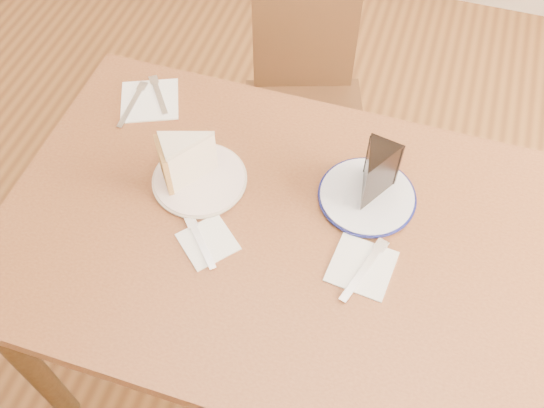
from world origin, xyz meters
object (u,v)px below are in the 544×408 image
at_px(chair_far, 304,109).
at_px(chocolate_cake, 373,177).
at_px(plate_navy, 367,196).
at_px(carrot_cake, 191,158).
at_px(table, 275,253).
at_px(plate_cream, 200,179).

distance_m(chair_far, chocolate_cake, 0.71).
xyz_separation_m(plate_navy, chocolate_cake, (0.00, 0.00, 0.07)).
height_order(carrot_cake, chocolate_cake, chocolate_cake).
height_order(table, carrot_cake, carrot_cake).
bearing_deg(carrot_cake, chocolate_cake, 62.55).
relative_size(plate_cream, chocolate_cake, 1.74).
height_order(plate_cream, plate_navy, same).
bearing_deg(carrot_cake, plate_cream, 28.38).
distance_m(chair_far, plate_cream, 0.68).
distance_m(table, chair_far, 0.71).
bearing_deg(chocolate_cake, carrot_cake, 20.46).
relative_size(plate_cream, carrot_cake, 1.79).
xyz_separation_m(table, chocolate_cake, (0.17, 0.15, 0.17)).
bearing_deg(chocolate_cake, plate_navy, 58.62).
height_order(chair_far, plate_navy, chair_far).
relative_size(table, plate_cream, 5.84).
bearing_deg(plate_navy, chocolate_cake, 47.62).
relative_size(carrot_cake, chocolate_cake, 0.97).
bearing_deg(plate_cream, table, -19.76).
xyz_separation_m(chair_far, plate_cream, (-0.09, -0.59, 0.33)).
distance_m(plate_cream, carrot_cake, 0.06).
xyz_separation_m(plate_cream, plate_navy, (0.37, 0.07, 0.00)).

